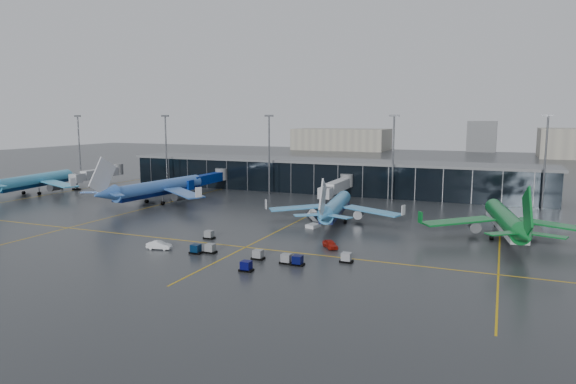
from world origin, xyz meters
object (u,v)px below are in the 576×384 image
at_px(airliner_klm_near, 336,197).
at_px(baggage_carts, 254,254).
at_px(airliner_arkefly, 159,179).
at_px(service_van_white, 159,245).
at_px(airliner_klm_west, 35,173).
at_px(mobile_airstair, 313,224).
at_px(service_van_red, 330,244).
at_px(airliner_aer_lingus, 506,208).

distance_m(airliner_klm_near, baggage_carts, 36.78).
relative_size(airliner_arkefly, service_van_white, 9.63).
bearing_deg(airliner_klm_west, mobile_airstair, -16.75).
xyz_separation_m(airliner_arkefly, baggage_carts, (51.80, -42.46, -6.21)).
bearing_deg(service_van_red, airliner_aer_lingus, -3.94).
xyz_separation_m(airliner_arkefly, airliner_aer_lingus, (92.80, -9.32, -0.71)).
height_order(airliner_aer_lingus, mobile_airstair, airliner_aer_lingus).
bearing_deg(airliner_klm_west, service_van_red, -24.07).
relative_size(airliner_aer_lingus, service_van_white, 8.65).
relative_size(airliner_aer_lingus, baggage_carts, 1.23).
height_order(airliner_klm_near, mobile_airstair, airliner_klm_near).
bearing_deg(airliner_aer_lingus, airliner_klm_near, 165.39).
bearing_deg(airliner_klm_near, airliner_klm_west, 168.51).
bearing_deg(service_van_white, airliner_klm_near, -43.18).
distance_m(airliner_arkefly, baggage_carts, 67.27).
bearing_deg(airliner_aer_lingus, airliner_klm_west, 166.56).
xyz_separation_m(mobile_airstair, service_van_white, (-20.30, -29.29, 0.01)).
bearing_deg(baggage_carts, service_van_white, -175.43).
bearing_deg(mobile_airstair, airliner_aer_lingus, 20.29).
relative_size(baggage_carts, service_van_red, 7.19).
xyz_separation_m(mobile_airstair, service_van_red, (9.34, -16.11, 0.02)).
xyz_separation_m(airliner_klm_west, service_van_white, (81.24, -43.52, -5.95)).
xyz_separation_m(airliner_klm_west, airliner_arkefly, (48.72, 0.48, 0.24)).
bearing_deg(airliner_aer_lingus, airliner_arkefly, 164.40).
distance_m(airliner_klm_west, airliner_arkefly, 48.73).
relative_size(airliner_aer_lingus, mobile_airstair, 11.31).
distance_m(airliner_arkefly, service_van_red, 69.65).
xyz_separation_m(airliner_aer_lingus, service_van_red, (-30.64, -21.50, -5.48)).
distance_m(airliner_aer_lingus, mobile_airstair, 40.72).
bearing_deg(service_van_red, mobile_airstair, 81.13).
distance_m(airliner_aer_lingus, service_van_red, 37.83).
xyz_separation_m(airliner_arkefly, service_van_white, (32.51, -44.00, -6.20)).
height_order(airliner_aer_lingus, service_van_white, airliner_aer_lingus).
xyz_separation_m(airliner_klm_near, mobile_airstair, (-2.66, -8.49, -5.06)).
relative_size(airliner_klm_west, airliner_klm_near, 1.16).
distance_m(airliner_arkefly, service_van_white, 55.06).
bearing_deg(mobile_airstair, service_van_white, -112.11).
distance_m(airliner_arkefly, airliner_aer_lingus, 93.27).
relative_size(service_van_red, service_van_white, 0.98).
distance_m(airliner_klm_west, mobile_airstair, 102.70).
xyz_separation_m(airliner_aer_lingus, mobile_airstair, (-39.99, -5.39, -5.49)).
height_order(airliner_arkefly, baggage_carts, airliner_arkefly).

